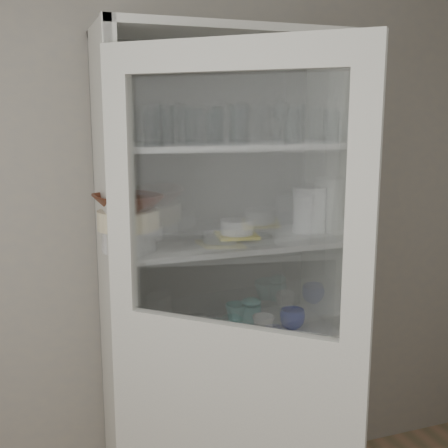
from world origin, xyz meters
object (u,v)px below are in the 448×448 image
object	(u,v)px
cream_bowl	(128,220)
white_canister	(129,327)
plate_stack_front	(129,240)
cream_dish	(173,421)
grey_bowl_stack	(309,210)
plate_stack_back	(140,232)
mug_white	(263,325)
glass_platter	(237,239)
yellow_trivet	(237,235)
cupboard_door	(230,388)
goblet_3	(280,119)
goblet_0	(177,120)
mug_teal	(237,314)
teal_jar	(251,313)
goblet_1	(217,122)
tin_box	(252,402)
terracotta_bowl	(128,202)
mug_blue	(292,319)
measuring_cups	(170,342)
goblet_2	(242,120)
pantry_cabinet	(219,307)

from	to	relation	value
cream_bowl	white_canister	world-z (taller)	cream_bowl
plate_stack_front	cream_dish	world-z (taller)	plate_stack_front
plate_stack_front	grey_bowl_stack	bearing A→B (deg)	5.56
plate_stack_back	mug_white	xyz separation A→B (m)	(0.46, -0.25, -0.38)
glass_platter	plate_stack_back	bearing A→B (deg)	154.42
yellow_trivet	grey_bowl_stack	distance (m)	0.38
plate_stack_front	white_canister	world-z (taller)	plate_stack_front
cupboard_door	goblet_3	distance (m)	1.16
plate_stack_back	white_canister	size ratio (longest dim) A/B	1.63
mug_white	goblet_0	bearing A→B (deg)	147.92
mug_teal	teal_jar	world-z (taller)	teal_jar
goblet_1	mug_teal	size ratio (longest dim) A/B	1.62
goblet_0	tin_box	bearing A→B (deg)	-18.99
terracotta_bowl	white_canister	bearing A→B (deg)	90.00
grey_bowl_stack	mug_blue	xyz separation A→B (m)	(-0.12, -0.10, -0.46)
goblet_0	tin_box	world-z (taller)	goblet_0
plate_stack_back	mug_teal	xyz separation A→B (m)	(0.40, -0.09, -0.38)
yellow_trivet	grey_bowl_stack	xyz separation A→B (m)	(0.36, 0.06, 0.08)
grey_bowl_stack	white_canister	bearing A→B (deg)	-179.82
goblet_1	teal_jar	bearing A→B (deg)	-33.01
cream_bowl	glass_platter	xyz separation A→B (m)	(0.45, 0.02, -0.11)
teal_jar	measuring_cups	distance (m)	0.42
goblet_2	grey_bowl_stack	world-z (taller)	goblet_2
goblet_3	grey_bowl_stack	bearing A→B (deg)	-26.71
mug_blue	cream_dish	world-z (taller)	mug_blue
cream_bowl	mug_white	world-z (taller)	cream_bowl
goblet_2	glass_platter	bearing A→B (deg)	-118.25
goblet_3	mug_white	xyz separation A→B (m)	(-0.15, -0.19, -0.85)
teal_jar	mug_white	bearing A→B (deg)	-90.63
mug_blue	measuring_cups	distance (m)	0.55
grey_bowl_stack	goblet_0	bearing A→B (deg)	170.97
cream_bowl	mug_blue	size ratio (longest dim) A/B	2.16
goblet_1	goblet_3	xyz separation A→B (m)	(0.28, -0.03, 0.01)
yellow_trivet	mug_white	distance (m)	0.40
yellow_trivet	glass_platter	bearing A→B (deg)	0.00
cupboard_door	cream_bowl	world-z (taller)	cupboard_door
mug_white	teal_jar	size ratio (longest dim) A/B	0.90
glass_platter	tin_box	world-z (taller)	glass_platter
cream_dish	plate_stack_back	bearing A→B (deg)	116.86
terracotta_bowl	goblet_0	bearing A→B (deg)	34.88
terracotta_bowl	teal_jar	xyz separation A→B (m)	(0.54, 0.08, -0.54)
pantry_cabinet	mug_white	bearing A→B (deg)	-53.79
measuring_cups	tin_box	world-z (taller)	measuring_cups
goblet_3	teal_jar	xyz separation A→B (m)	(-0.15, -0.06, -0.84)
goblet_3	plate_stack_front	world-z (taller)	goblet_3
mug_teal	cream_dish	bearing A→B (deg)	-162.32
terracotta_bowl	glass_platter	xyz separation A→B (m)	(0.45, 0.02, -0.18)
goblet_0	goblet_1	distance (m)	0.17
goblet_1	goblet_2	world-z (taller)	goblet_2
goblet_3	mug_white	size ratio (longest dim) A/B	2.01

